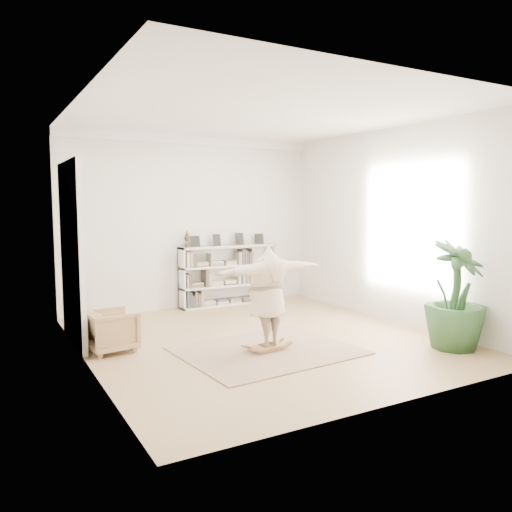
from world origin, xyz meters
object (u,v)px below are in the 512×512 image
Objects in this scene: armchair at (112,331)px; rocker_board at (267,347)px; houseplant at (456,295)px; person at (267,294)px; bookshelf at (228,276)px.

armchair reaches higher than rocker_board.
houseplant reaches higher than rocker_board.
person is at bearing 40.64° from rocker_board.
armchair is (-3.04, -2.28, -0.32)m from bookshelf.
armchair is at bearing 152.45° from houseplant.
houseplant is (2.57, -1.25, 0.76)m from rocker_board.
bookshelf is 3.58m from person.
armchair is at bearing -33.87° from person.
bookshelf is 1.20× the size of person.
armchair is 0.38× the size of person.
person is (0.00, 0.00, 0.81)m from rocker_board.
houseplant is (1.56, -4.68, 0.19)m from bookshelf.
rocker_board is at bearing 154.06° from houseplant.
houseplant is (2.57, -1.25, -0.05)m from person.
houseplant is at bearing 149.70° from person.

